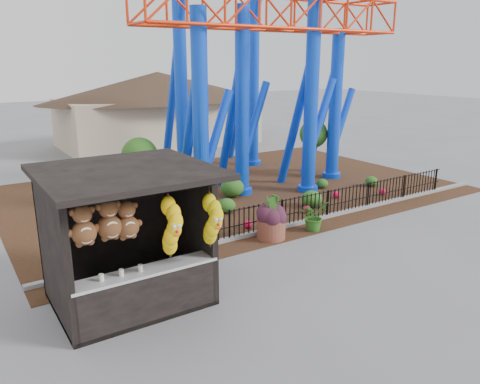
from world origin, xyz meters
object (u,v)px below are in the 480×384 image
roller_coaster (251,31)px  terracotta_planter (271,229)px  potted_plant (314,216)px  prize_booth (130,241)px

roller_coaster → terracotta_planter: 8.96m
potted_plant → terracotta_planter: bearing=165.0°
terracotta_planter → roller_coaster: bearing=61.3°
roller_coaster → potted_plant: size_ratio=11.24×
roller_coaster → prize_booth: bearing=-138.0°
terracotta_planter → potted_plant: 1.60m
terracotta_planter → potted_plant: potted_plant is taller
roller_coaster → potted_plant: (-1.55, -5.89, -5.95)m
roller_coaster → terracotta_planter: (-3.14, -5.74, -6.12)m
prize_booth → roller_coaster: bearing=42.0°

